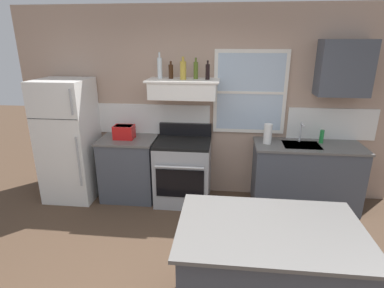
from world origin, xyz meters
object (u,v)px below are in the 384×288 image
Objects in this scene: bottle_champagne_gold_foil at (183,70)px; bottle_olive_oil_square at (196,70)px; refrigerator at (69,141)px; bottle_brown_stout at (171,71)px; stove_range at (183,171)px; paper_towel_roll at (268,134)px; dish_soap_bottle at (322,136)px; bottle_balsamic_dark at (208,72)px; bottle_clear_tall at (160,68)px; toaster at (124,132)px; kitchen_island at (266,276)px.

bottle_olive_oil_square is (0.16, 0.08, -0.01)m from bottle_champagne_gold_foil.
bottle_brown_stout is at bearing 6.77° from refrigerator.
bottle_champagne_gold_foil is (0.00, 0.07, 1.40)m from stove_range.
bottle_olive_oil_square is 1.02× the size of paper_towel_roll.
stove_range is 6.06× the size of dish_soap_bottle.
stove_range is 4.45× the size of bottle_balsamic_dark.
dish_soap_bottle is (1.56, 0.05, -0.85)m from bottle_balsamic_dark.
bottle_brown_stout reaches higher than paper_towel_roll.
bottle_balsamic_dark is at bearing -3.86° from bottle_clear_tall.
dish_soap_bottle is (2.72, 0.11, -0.01)m from toaster.
refrigerator is at bearing -179.21° from stove_range.
dish_soap_bottle is at bearing 66.00° from kitchen_island.
bottle_champagne_gold_foil is (0.85, 0.03, 0.86)m from toaster.
bottle_champagne_gold_foil reaches higher than toaster.
bottle_olive_oil_square is at bearing 179.81° from dish_soap_bottle.
stove_range is 3.19× the size of bottle_clear_tall.
toaster is 1.21× the size of bottle_balsamic_dark.
refrigerator reaches higher than stove_range.
toaster is at bearing -169.17° from bottle_clear_tall.
bottle_clear_tall is 1.70m from paper_towel_roll.
paper_towel_roll is at bearing -3.69° from bottle_clear_tall.
dish_soap_bottle is at bearing 2.60° from refrigerator.
stove_range is at bearing -2.19° from toaster.
stove_range is 3.96× the size of bottle_olive_oil_square.
bottle_olive_oil_square is 1.28m from paper_towel_roll.
refrigerator is 7.59× the size of bottle_brown_stout.
bottle_champagne_gold_foil reaches higher than refrigerator.
dish_soap_bottle is at bearing 4.18° from stove_range.
bottle_olive_oil_square reaches higher than toaster.
refrigerator is 3.54m from dish_soap_bottle.
bottle_clear_tall is at bearing 176.14° from bottle_balsamic_dark.
refrigerator is 6.31× the size of bottle_olive_oil_square.
toaster is 2.74m from kitchen_island.
bottle_champagne_gold_foil reaches higher than bottle_balsamic_dark.
stove_range is (1.65, 0.02, -0.40)m from refrigerator.
refrigerator is 6.44× the size of paper_towel_roll.
refrigerator reaches higher than dish_soap_bottle.
bottle_champagne_gold_foil is 2.07m from dish_soap_bottle.
kitchen_island is at bearing -114.00° from dish_soap_bottle.
paper_towel_roll is (1.47, -0.09, -0.84)m from bottle_clear_tall.
bottle_balsamic_dark is 0.17× the size of kitchen_island.
bottle_clear_tall is 1.17× the size of bottle_champagne_gold_foil.
bottle_clear_tall is at bearing 6.64° from refrigerator.
toaster is at bearing -173.70° from bottle_olive_oil_square.
refrigerator is 5.85× the size of toaster.
bottle_olive_oil_square is at bearing 173.89° from paper_towel_roll.
bottle_brown_stout is at bearing 175.03° from paper_towel_roll.
bottle_brown_stout is 0.78× the size of bottle_champagne_gold_foil.
bottle_brown_stout is 2.22m from dish_soap_bottle.
dish_soap_bottle is 2.38m from kitchen_island.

